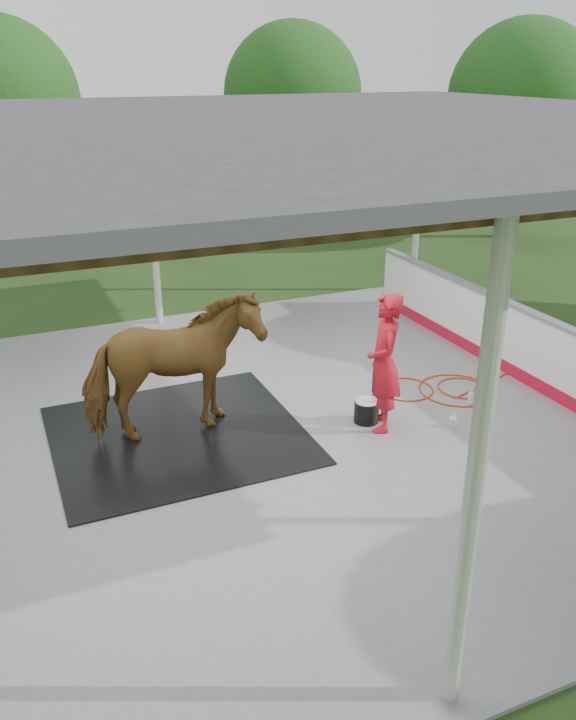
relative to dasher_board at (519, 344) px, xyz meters
name	(u,v)px	position (x,y,z in m)	size (l,w,h in m)	color
ground	(244,434)	(-4.60, 0.00, -0.59)	(100.00, 100.00, 0.00)	#1E3814
concrete_slab	(244,432)	(-4.60, 0.00, -0.57)	(12.00, 10.00, 0.05)	slate
pavilion_structure	(236,129)	(-4.60, 0.00, 3.37)	(12.60, 10.60, 4.05)	beige
dasher_board	(519,344)	(0.00, 0.00, 0.00)	(0.16, 8.00, 1.15)	#B60F28
tree_belt	(235,137)	(-4.30, 0.90, 3.20)	(28.00, 28.00, 5.80)	#382314
rubber_mat	(178,434)	(-5.46, 0.24, -0.53)	(3.24, 3.04, 0.02)	black
horse	(173,368)	(-5.46, 0.24, 0.44)	(1.04, 2.28, 1.92)	brown
handler	(384,363)	(-2.84, -0.63, 0.41)	(0.70, 0.46, 1.91)	red
wash_bucket	(366,411)	(-2.95, -0.42, -0.38)	(0.35, 0.35, 0.32)	black
soap_bottle_a	(471,396)	(-1.28, -0.56, -0.42)	(0.10, 0.10, 0.25)	silver
soap_bottle_b	(453,420)	(-1.92, -1.02, -0.45)	(0.09, 0.09, 0.19)	#338CD8
hose_coil	(445,389)	(-1.34, -0.01, -0.53)	(2.32, 1.34, 0.02)	#B3310C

